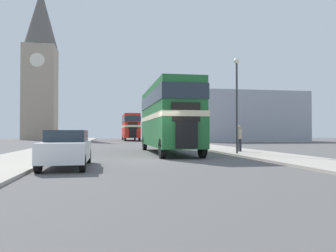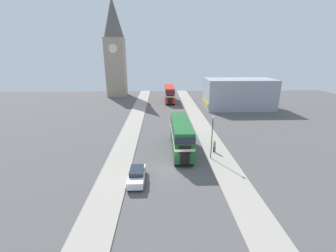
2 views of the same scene
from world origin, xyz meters
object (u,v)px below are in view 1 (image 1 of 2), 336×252
bus_distant (130,125)px  pedestrian_walking (239,137)px  double_decker_bus (168,114)px  church_tower (41,62)px  car_parked_near (67,148)px  street_lamp (237,91)px

bus_distant → pedestrian_walking: 36.36m
double_decker_bus → church_tower: size_ratio=0.36×
double_decker_bus → car_parked_near: bearing=-124.7°
pedestrian_walking → church_tower: 53.21m
double_decker_bus → bus_distant: size_ratio=0.97×
bus_distant → church_tower: bearing=148.4°
car_parked_near → street_lamp: bearing=29.4°
bus_distant → street_lamp: (4.04, -37.90, 1.31)m
car_parked_near → double_decker_bus: bearing=55.3°
bus_distant → car_parked_near: (-5.34, -43.20, -1.88)m
double_decker_bus → pedestrian_walking: bearing=-10.2°
bus_distant → church_tower: church_tower is taller
double_decker_bus → church_tower: bearing=110.7°
pedestrian_walking → street_lamp: size_ratio=0.30×
bus_distant → street_lamp: 38.14m
car_parked_near → church_tower: (-11.58, 53.61, 14.49)m
double_decker_bus → bus_distant: 35.14m
car_parked_near → pedestrian_walking: size_ratio=2.44×
street_lamp → church_tower: bearing=113.5°
pedestrian_walking → church_tower: bearing=115.2°
street_lamp → church_tower: size_ratio=0.20×
bus_distant → street_lamp: street_lamp is taller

